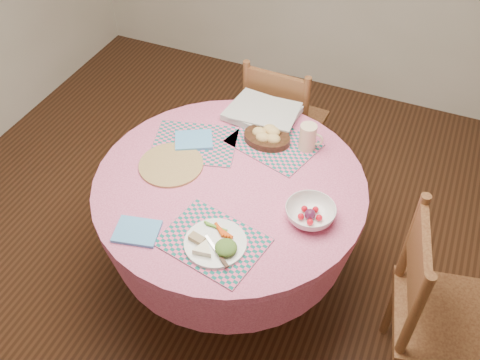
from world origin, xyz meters
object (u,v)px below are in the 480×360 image
at_px(chair_right, 435,311).
at_px(chair_back, 282,122).
at_px(bread_bowl, 267,136).
at_px(fruit_bowl, 310,213).
at_px(dining_table, 230,211).
at_px(latte_mug, 308,137).
at_px(dinner_plate, 216,243).
at_px(wicker_trivet, 171,165).

xyz_separation_m(chair_right, chair_back, (-1.02, 0.97, -0.04)).
xyz_separation_m(bread_bowl, fruit_bowl, (0.34, -0.39, -0.00)).
xyz_separation_m(dining_table, fruit_bowl, (0.40, -0.07, 0.23)).
bearing_deg(fruit_bowl, latte_mug, 109.48).
bearing_deg(latte_mug, dinner_plate, -101.74).
height_order(chair_back, wicker_trivet, chair_back).
bearing_deg(dinner_plate, bread_bowl, 93.97).
bearing_deg(chair_right, fruit_bowl, 71.25).
xyz_separation_m(chair_back, dinner_plate, (0.14, -1.19, 0.29)).
bearing_deg(wicker_trivet, dining_table, 2.11).
xyz_separation_m(dining_table, bread_bowl, (0.05, 0.32, 0.23)).
bearing_deg(bread_bowl, wicker_trivet, -136.04).
height_order(dinner_plate, latte_mug, latte_mug).
height_order(chair_right, latte_mug, chair_right).
bearing_deg(fruit_bowl, dinner_plate, -135.55).
bearing_deg(chair_back, dinner_plate, 99.15).
bearing_deg(latte_mug, wicker_trivet, -146.28).
distance_m(latte_mug, fruit_bowl, 0.45).
xyz_separation_m(dinner_plate, latte_mug, (0.15, 0.71, 0.05)).
bearing_deg(chair_back, fruit_bowl, 118.42).
distance_m(chair_right, wicker_trivet, 1.31).
bearing_deg(chair_back, wicker_trivet, 75.40).
height_order(chair_back, bread_bowl, chair_back).
relative_size(chair_back, latte_mug, 6.90).
distance_m(chair_back, bread_bowl, 0.60).
xyz_separation_m(wicker_trivet, bread_bowl, (0.35, 0.34, 0.03)).
relative_size(dining_table, wicker_trivet, 4.13).
distance_m(chair_right, chair_back, 1.41).
height_order(chair_back, latte_mug, chair_back).
distance_m(wicker_trivet, dinner_plate, 0.53).
distance_m(chair_back, dinner_plate, 1.23).
height_order(dining_table, wicker_trivet, wicker_trivet).
xyz_separation_m(dining_table, chair_back, (-0.04, 0.83, -0.08)).
xyz_separation_m(chair_back, bread_bowl, (0.09, -0.50, 0.31)).
relative_size(dining_table, bread_bowl, 5.39).
relative_size(chair_right, fruit_bowl, 4.05).
relative_size(latte_mug, fruit_bowl, 0.55).
bearing_deg(dining_table, latte_mug, 54.64).
relative_size(chair_back, wicker_trivet, 3.05).
relative_size(chair_back, dinner_plate, 3.62).
bearing_deg(dinner_plate, dining_table, 105.77).
distance_m(wicker_trivet, latte_mug, 0.66).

